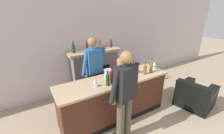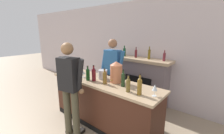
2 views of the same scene
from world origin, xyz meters
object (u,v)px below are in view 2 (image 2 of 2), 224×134
copper_dispenser (116,72)px  wine_bottle_burgundy_dark (123,79)px  wine_bottle_merlot_tall (105,77)px  wine_bottle_chardonnay_pale (140,86)px  wine_glass_back_row (83,73)px  person_customer (70,87)px  wine_bottle_rose_blush (128,84)px  fireplace_stone (142,81)px  wine_bottle_cabernet_heavy (88,74)px  person_bartender (112,72)px  wine_glass_by_dispenser (155,88)px  wine_bottle_riesling_slim (94,74)px  ice_bucket_steel (103,74)px

copper_dispenser → wine_bottle_burgundy_dark: size_ratio=1.32×
wine_bottle_merlot_tall → wine_bottle_chardonnay_pale: bearing=-1.6°
copper_dispenser → wine_glass_back_row: size_ratio=2.89×
person_customer → wine_bottle_rose_blush: bearing=28.8°
fireplace_stone → wine_bottle_cabernet_heavy: fireplace_stone is taller
wine_bottle_burgundy_dark → wine_bottle_cabernet_heavy: (-0.75, -0.17, -0.00)m
person_bartender → wine_glass_by_dispenser: person_bartender is taller
person_bartender → wine_bottle_chardonnay_pale: size_ratio=5.28×
person_bartender → wine_bottle_rose_blush: bearing=-37.8°
wine_bottle_burgundy_dark → wine_glass_back_row: wine_bottle_burgundy_dark is taller
wine_bottle_chardonnay_pale → wine_bottle_riesling_slim: bearing=179.2°
wine_bottle_merlot_tall → wine_bottle_riesling_slim: size_ratio=0.92×
ice_bucket_steel → wine_bottle_rose_blush: bearing=-17.0°
person_customer → wine_bottle_cabernet_heavy: person_customer is taller
wine_bottle_cabernet_heavy → wine_bottle_rose_blush: 0.97m
wine_bottle_cabernet_heavy → wine_glass_back_row: bearing=161.9°
person_bartender → wine_bottle_riesling_slim: size_ratio=5.51×
wine_bottle_burgundy_dark → wine_bottle_rose_blush: wine_bottle_burgundy_dark is taller
person_bartender → ice_bucket_steel: bearing=-75.1°
wine_bottle_merlot_tall → wine_bottle_rose_blush: bearing=-3.7°
wine_bottle_burgundy_dark → wine_bottle_riesling_slim: 0.64m
wine_bottle_cabernet_heavy → wine_glass_by_dispenser: wine_bottle_cabernet_heavy is taller
copper_dispenser → wine_bottle_cabernet_heavy: 0.59m
wine_bottle_chardonnay_pale → wine_bottle_riesling_slim: 1.05m
person_customer → wine_bottle_chardonnay_pale: size_ratio=5.24×
wine_bottle_merlot_tall → wine_glass_back_row: 0.65m
person_customer → ice_bucket_steel: 0.75m
ice_bucket_steel → wine_bottle_chardonnay_pale: size_ratio=0.58×
wine_bottle_rose_blush → wine_glass_by_dispenser: size_ratio=1.52×
ice_bucket_steel → wine_bottle_cabernet_heavy: wine_bottle_cabernet_heavy is taller
copper_dispenser → wine_bottle_rose_blush: size_ratio=1.46×
person_customer → wine_bottle_riesling_slim: size_ratio=5.46×
wine_bottle_merlot_tall → wine_bottle_rose_blush: (0.55, -0.04, -0.01)m
wine_bottle_burgundy_dark → wine_bottle_riesling_slim: size_ratio=0.98×
copper_dispenser → wine_glass_by_dispenser: bearing=-9.2°
fireplace_stone → wine_bottle_rose_blush: fireplace_stone is taller
fireplace_stone → copper_dispenser: (0.10, -1.25, 0.54)m
wine_bottle_rose_blush → wine_glass_back_row: 1.20m
person_bartender → wine_glass_by_dispenser: size_ratio=9.49×
wine_bottle_riesling_slim → wine_bottle_rose_blush: (0.84, -0.03, -0.02)m
wine_glass_by_dispenser → person_bartender: bearing=155.7°
wine_bottle_cabernet_heavy → wine_glass_back_row: wine_bottle_cabernet_heavy is taller
ice_bucket_steel → wine_glass_by_dispenser: (1.20, -0.13, 0.04)m
wine_bottle_merlot_tall → wine_bottle_riesling_slim: wine_bottle_riesling_slim is taller
wine_bottle_merlot_tall → copper_dispenser: bearing=65.0°
wine_bottle_cabernet_heavy → wine_glass_by_dispenser: (1.37, 0.13, -0.00)m
person_customer → wine_bottle_riesling_slim: bearing=83.5°
wine_bottle_chardonnay_pale → wine_bottle_riesling_slim: wine_bottle_chardonnay_pale is taller
wine_bottle_merlot_tall → wine_bottle_burgundy_dark: size_ratio=0.95×
wine_glass_back_row → wine_bottle_cabernet_heavy: bearing=-18.1°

